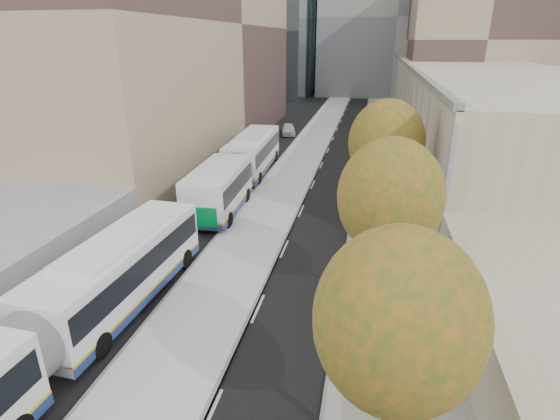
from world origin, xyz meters
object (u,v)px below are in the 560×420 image
(bus_near, at_px, (56,324))
(bus_shelter, at_px, (442,297))
(distant_car, at_px, (288,129))
(bus_far, at_px, (241,165))

(bus_near, bearing_deg, bus_shelter, 18.03)
(bus_near, bearing_deg, distant_car, 91.92)
(bus_shelter, distance_m, distant_car, 40.37)
(bus_shelter, bearing_deg, distant_car, 108.84)
(bus_shelter, relative_size, bus_near, 0.24)
(bus_far, relative_size, distant_car, 4.72)
(distant_car, bearing_deg, bus_shelter, -84.27)
(bus_near, distance_m, distant_car, 41.93)
(bus_shelter, height_order, bus_near, bus_near)
(bus_near, relative_size, distant_car, 4.45)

